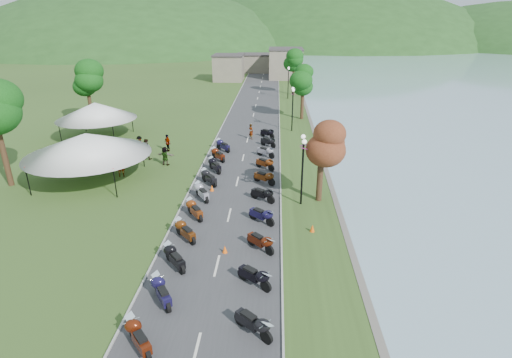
{
  "coord_description": "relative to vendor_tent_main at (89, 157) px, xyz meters",
  "views": [
    {
      "loc": [
        3.06,
        -8.24,
        12.64
      ],
      "look_at": [
        1.67,
        19.47,
        1.3
      ],
      "focal_mm": 28.0,
      "sensor_mm": 36.0,
      "label": 1
    }
  ],
  "objects": [
    {
      "name": "pedestrian_b",
      "position": [
        2.98,
        5.4,
        -2.0
      ],
      "size": [
        1.05,
        0.73,
        1.98
      ],
      "primitive_type": "imported",
      "rotation": [
        0.0,
        0.0,
        2.91
      ],
      "color": "slate",
      "rests_on": "ground"
    },
    {
      "name": "far_building",
      "position": [
        10.09,
        63.18,
        0.5
      ],
      "size": [
        18.0,
        16.0,
        5.0
      ],
      "primitive_type": "cube",
      "color": "gray",
      "rests_on": "ground"
    },
    {
      "name": "tree_lakeside",
      "position": [
        18.44,
        -3.09,
        1.55
      ],
      "size": [
        2.55,
        2.55,
        7.09
      ],
      "primitive_type": null,
      "color": "#155915",
      "rests_on": "ground"
    },
    {
      "name": "moto_row_left",
      "position": [
        9.86,
        -10.6,
        -1.45
      ],
      "size": [
        2.6,
        39.87,
        1.1
      ],
      "primitive_type": null,
      "color": "#331411",
      "rests_on": "ground"
    },
    {
      "name": "road",
      "position": [
        12.09,
        18.18,
        -1.99
      ],
      "size": [
        7.0,
        120.0,
        0.02
      ],
      "primitive_type": "cube",
      "color": "#3C3C3F",
      "rests_on": "ground"
    },
    {
      "name": "moto_row_right",
      "position": [
        14.31,
        -5.09,
        -1.45
      ],
      "size": [
        2.6,
        38.95,
        1.1
      ],
      "primitive_type": null,
      "color": "#331411",
      "rests_on": "ground"
    },
    {
      "name": "traffic_cone_near",
      "position": [
        12.38,
        -10.5,
        -1.76
      ],
      "size": [
        0.31,
        0.31,
        0.48
      ],
      "primitive_type": "cone",
      "color": "#F2590C",
      "rests_on": "ground"
    },
    {
      "name": "pedestrian_c",
      "position": [
        1.57,
        7.66,
        -2.0
      ],
      "size": [
        0.8,
        1.11,
        1.58
      ],
      "primitive_type": "imported",
      "rotation": [
        0.0,
        0.0,
        5.12
      ],
      "color": "slate",
      "rests_on": "ground"
    },
    {
      "name": "pedestrian_a",
      "position": [
        2.17,
        0.85,
        -2.0
      ],
      "size": [
        0.8,
        0.71,
        1.82
      ],
      "primitive_type": "imported",
      "rotation": [
        0.0,
        0.0,
        0.4
      ],
      "color": "slate",
      "rests_on": "ground"
    },
    {
      "name": "vendor_tent_main",
      "position": [
        0.0,
        0.0,
        0.0
      ],
      "size": [
        6.66,
        6.66,
        4.0
      ],
      "primitive_type": null,
      "color": "white",
      "rests_on": "ground"
    },
    {
      "name": "vendor_tent_side",
      "position": [
        -4.46,
        12.05,
        0.0
      ],
      "size": [
        5.69,
        5.69,
        4.0
      ],
      "primitive_type": null,
      "color": "white",
      "rests_on": "ground"
    },
    {
      "name": "hills_backdrop",
      "position": [
        12.09,
        178.18,
        -2.0
      ],
      "size": [
        360.0,
        120.0,
        76.0
      ],
      "primitive_type": null,
      "color": "#285621",
      "rests_on": "ground"
    }
  ]
}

